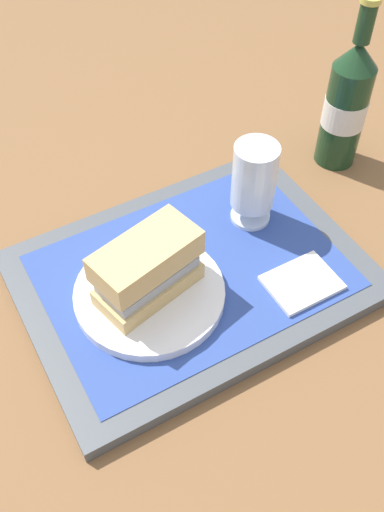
# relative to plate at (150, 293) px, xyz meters

# --- Properties ---
(ground_plane) EXTENTS (3.00, 3.00, 0.00)m
(ground_plane) POSITION_rel_plate_xyz_m (0.07, 0.01, -0.03)
(ground_plane) COLOR brown
(tray) EXTENTS (0.44, 0.32, 0.02)m
(tray) POSITION_rel_plate_xyz_m (0.07, 0.01, -0.02)
(tray) COLOR #4C5156
(tray) RESTS_ON ground_plane
(placemat) EXTENTS (0.38, 0.27, 0.00)m
(placemat) POSITION_rel_plate_xyz_m (0.07, 0.01, -0.01)
(placemat) COLOR #2D4793
(placemat) RESTS_ON tray
(plate) EXTENTS (0.19, 0.19, 0.01)m
(plate) POSITION_rel_plate_xyz_m (0.00, 0.00, 0.00)
(plate) COLOR white
(plate) RESTS_ON placemat
(sandwich) EXTENTS (0.14, 0.09, 0.08)m
(sandwich) POSITION_rel_plate_xyz_m (0.00, 0.00, 0.05)
(sandwich) COLOR tan
(sandwich) RESTS_ON plate
(beer_glass) EXTENTS (0.06, 0.06, 0.12)m
(beer_glass) POSITION_rel_plate_xyz_m (0.19, 0.06, 0.06)
(beer_glass) COLOR silver
(beer_glass) RESTS_ON placemat
(napkin_folded) EXTENTS (0.09, 0.07, 0.01)m
(napkin_folded) POSITION_rel_plate_xyz_m (0.18, -0.08, -0.00)
(napkin_folded) COLOR white
(napkin_folded) RESTS_ON placemat
(beer_bottle) EXTENTS (0.07, 0.07, 0.27)m
(beer_bottle) POSITION_rel_plate_xyz_m (0.39, 0.12, 0.08)
(beer_bottle) COLOR #19381E
(beer_bottle) RESTS_ON ground_plane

